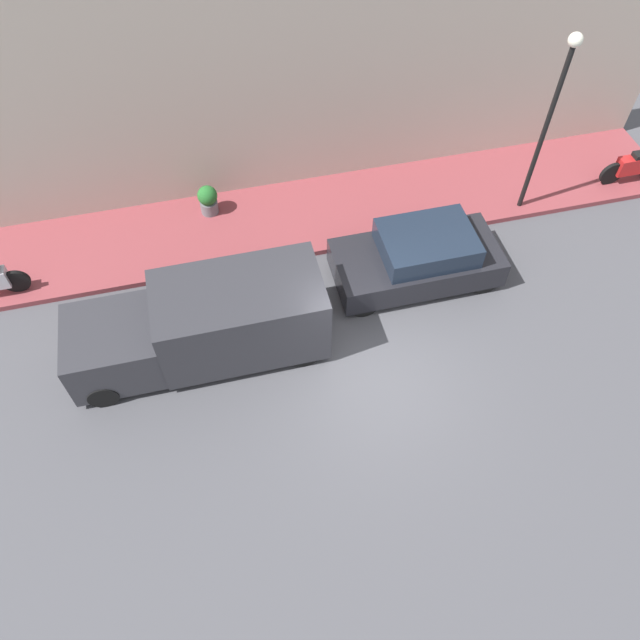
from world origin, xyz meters
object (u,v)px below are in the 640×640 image
Objects in this scene: motorcycle_red at (634,166)px; delivery_van at (202,325)px; potted_plant at (208,199)px; parked_car at (419,258)px; streetlamp at (553,106)px.

delivery_van is at bearing 103.46° from motorcycle_red.
motorcycle_red is 11.41m from potted_plant.
delivery_van is at bearing 100.88° from parked_car.
potted_plant is (1.67, 8.01, -2.58)m from streetlamp.
delivery_van reaches higher than potted_plant.
parked_car is at bearing 115.25° from streetlamp.
delivery_van reaches higher than parked_car.
streetlamp is at bearing 94.05° from motorcycle_red.
potted_plant is (3.29, 4.56, -0.10)m from parked_car.
delivery_van is (-1.00, 5.19, 0.30)m from parked_car.
parked_car is 4.80× the size of potted_plant.
motorcycle_red reaches higher than potted_plant.
parked_car is 5.29m from delivery_van.
motorcycle_red is (2.86, -11.94, -0.35)m from delivery_van.
motorcycle_red is at bearing -76.54° from delivery_van.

